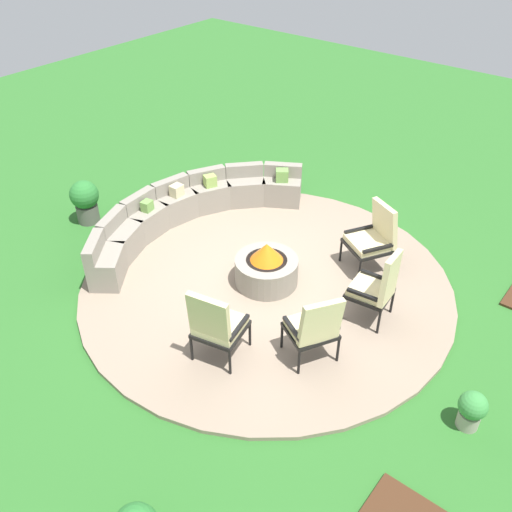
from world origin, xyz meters
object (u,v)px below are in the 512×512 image
at_px(fire_pit, 266,268).
at_px(lounge_chair_back_right, 374,236).
at_px(lounge_chair_front_right, 314,327).
at_px(curved_stone_bench, 188,211).
at_px(lounge_chair_front_left, 216,324).
at_px(potted_plant_0, 472,409).
at_px(lounge_chair_back_left, 377,286).
at_px(potted_plant_2, 85,200).

distance_m(fire_pit, lounge_chair_back_right, 1.70).
bearing_deg(lounge_chair_front_right, lounge_chair_back_right, 38.69).
distance_m(curved_stone_bench, lounge_chair_front_left, 3.20).
relative_size(lounge_chair_front_left, potted_plant_0, 2.23).
relative_size(lounge_chair_front_left, lounge_chair_back_left, 1.01).
bearing_deg(potted_plant_2, lounge_chair_front_left, -104.99).
xyz_separation_m(fire_pit, potted_plant_2, (-0.54, 3.58, 0.11)).
height_order(curved_stone_bench, lounge_chair_front_right, lounge_chair_front_right).
bearing_deg(lounge_chair_back_right, curved_stone_bench, 47.06).
relative_size(curved_stone_bench, potted_plant_2, 5.43).
xyz_separation_m(curved_stone_bench, lounge_chair_back_right, (0.93, -3.03, 0.26)).
distance_m(curved_stone_bench, lounge_chair_back_left, 3.67).
xyz_separation_m(fire_pit, lounge_chair_back_left, (0.29, -1.65, 0.30)).
bearing_deg(lounge_chair_front_right, fire_pit, 86.80).
xyz_separation_m(lounge_chair_front_left, potted_plant_2, (1.08, 4.04, -0.19)).
distance_m(curved_stone_bench, lounge_chair_front_right, 3.67).
height_order(lounge_chair_front_left, lounge_chair_front_right, lounge_chair_front_left).
bearing_deg(lounge_chair_back_right, lounge_chair_front_left, 109.30).
height_order(fire_pit, lounge_chair_back_right, lounge_chair_back_right).
bearing_deg(curved_stone_bench, potted_plant_0, -100.47).
xyz_separation_m(lounge_chair_back_left, potted_plant_0, (-0.88, -1.71, -0.34)).
bearing_deg(potted_plant_2, lounge_chair_front_right, -93.92).
height_order(lounge_chair_front_right, lounge_chair_back_right, lounge_chair_back_right).
distance_m(potted_plant_0, potted_plant_2, 6.95).
height_order(lounge_chair_back_left, potted_plant_2, lounge_chair_back_left).
bearing_deg(curved_stone_bench, potted_plant_2, 120.89).
xyz_separation_m(curved_stone_bench, lounge_chair_front_right, (-1.28, -3.43, 0.25)).
bearing_deg(curved_stone_bench, lounge_chair_back_right, -73.02).
bearing_deg(lounge_chair_back_left, potted_plant_0, -123.85).
relative_size(fire_pit, lounge_chair_front_left, 0.83).
bearing_deg(fire_pit, potted_plant_0, -99.95).
height_order(curved_stone_bench, potted_plant_0, curved_stone_bench).
bearing_deg(lounge_chair_back_right, potted_plant_0, 170.74).
distance_m(fire_pit, lounge_chair_back_left, 1.70).
relative_size(fire_pit, lounge_chair_front_right, 0.89).
bearing_deg(fire_pit, potted_plant_2, 98.52).
bearing_deg(lounge_chair_back_right, lounge_chair_front_right, 130.24).
relative_size(lounge_chair_front_left, lounge_chair_back_right, 1.04).
distance_m(lounge_chair_front_right, potted_plant_2, 5.01).
bearing_deg(lounge_chair_front_left, lounge_chair_back_left, 45.18).
distance_m(lounge_chair_back_left, potted_plant_2, 5.30).
bearing_deg(curved_stone_bench, fire_pit, -101.33).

